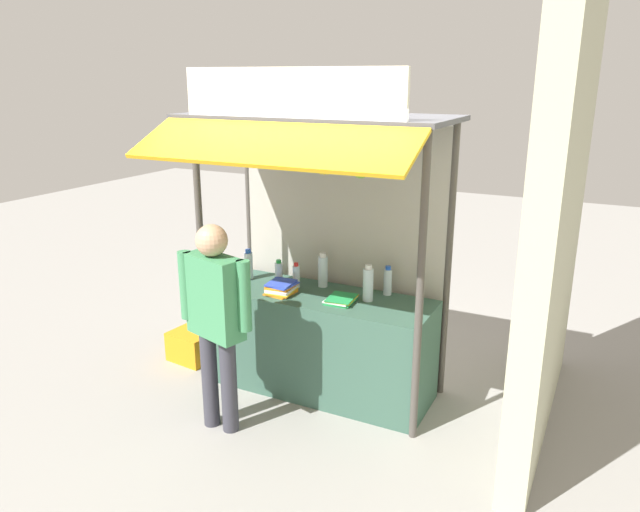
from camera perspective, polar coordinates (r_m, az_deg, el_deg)
name	(u,v)px	position (r m, az deg, el deg)	size (l,w,h in m)	color
ground_plane	(320,388)	(5.52, 0.00, -12.52)	(20.00, 20.00, 0.00)	gray
stall_counter	(320,343)	(5.31, 0.00, -8.29)	(1.96, 0.67, 0.90)	#385B4C
stall_structure	(325,206)	(5.00, 0.50, 4.83)	(2.16, 1.51, 2.76)	#4C4742
water_bottle_left	(279,274)	(5.33, -3.95, -1.71)	(0.07, 0.07, 0.25)	silver
water_bottle_front_left	(296,276)	(5.29, -2.28, -1.92)	(0.06, 0.06, 0.23)	silver
water_bottle_mid_right	(249,265)	(5.53, -6.83, -0.87)	(0.08, 0.08, 0.28)	silver
water_bottle_rear_center	(368,284)	(4.98, 4.61, -2.68)	(0.09, 0.09, 0.31)	silver
water_bottle_far_left	(323,271)	(5.30, 0.28, -1.43)	(0.09, 0.09, 0.31)	silver
water_bottle_right	(388,281)	(5.14, 6.48, -2.42)	(0.07, 0.07, 0.26)	silver
magazine_stack_back_right	(341,299)	(4.98, 2.02, -4.16)	(0.24, 0.29, 0.04)	green
magazine_stack_center	(281,288)	(5.16, -3.71, -3.07)	(0.25, 0.28, 0.10)	orange
banana_bunch_rightmost	(325,163)	(4.34, 0.47, 8.88)	(0.11, 0.11, 0.27)	#332D23
banana_bunch_leftmost	(215,152)	(4.84, -10.03, 9.75)	(0.09, 0.09, 0.23)	#332D23
banana_bunch_inner_left	(361,169)	(4.23, 3.93, 8.27)	(0.10, 0.09, 0.27)	#332D23
vendor_person	(215,310)	(4.60, -9.96, -5.10)	(0.63, 0.32, 1.67)	#383842
plastic_crate	(195,344)	(6.12, -11.85, -8.25)	(0.41, 0.41, 0.29)	orange
neighbour_wall	(558,223)	(4.72, 21.75, 2.99)	(0.20, 2.40, 3.34)	beige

